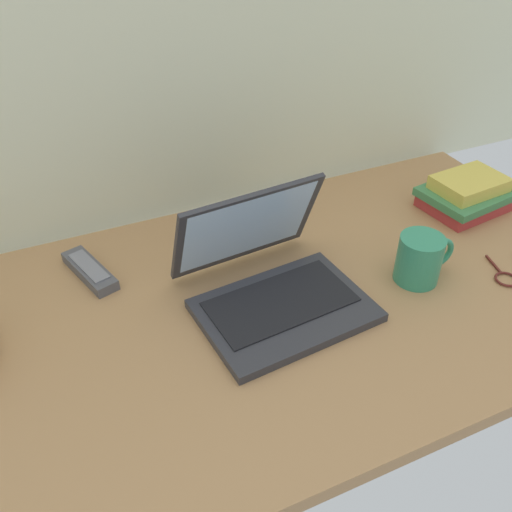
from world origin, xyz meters
The scene contains 6 objects.
desk centered at (0.00, 0.00, 0.01)m, with size 1.60×0.76×0.03m.
laptop centered at (0.08, 0.01, 0.07)m, with size 0.33×0.32×0.21m.
coffee_mug centered at (0.37, -0.06, 0.08)m, with size 0.13×0.09×0.10m.
remote_control_near centered at (-0.23, 0.23, 0.04)m, with size 0.09×0.17×0.02m.
remote_control_far centered at (0.09, 0.27, 0.04)m, with size 0.05×0.16×0.02m.
book_stack centered at (0.65, 0.12, 0.07)m, with size 0.22×0.18×0.08m.
Camera 1 is at (-0.29, -0.72, 0.74)m, focal length 38.95 mm.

